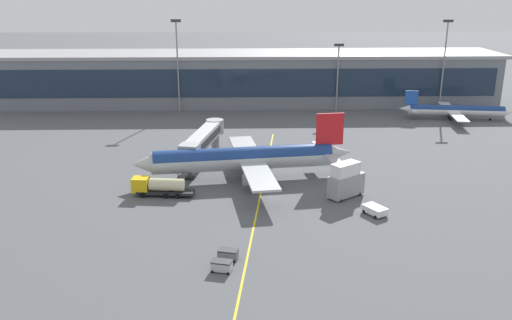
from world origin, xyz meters
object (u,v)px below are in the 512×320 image
object	(u,v)px
commuter_jet_far	(456,110)
catering_lift	(346,180)
pushback_tug	(375,210)
fuel_tanker	(159,186)
baggage_cart_0	(222,266)
main_airliner	(245,158)
baggage_cart_1	(228,254)

from	to	relation	value
commuter_jet_far	catering_lift	bearing A→B (deg)	-126.02
pushback_tug	commuter_jet_far	bearing A→B (deg)	59.69
fuel_tanker	catering_lift	distance (m)	32.63
baggage_cart_0	pushback_tug	bearing A→B (deg)	35.79
main_airliner	commuter_jet_far	size ratio (longest dim) A/B	1.38
fuel_tanker	commuter_jet_far	distance (m)	91.24
pushback_tug	baggage_cart_1	world-z (taller)	baggage_cart_1
baggage_cart_1	catering_lift	bearing A→B (deg)	47.92
main_airliner	fuel_tanker	world-z (taller)	main_airliner
main_airliner	catering_lift	world-z (taller)	main_airliner
commuter_jet_far	pushback_tug	bearing A→B (deg)	-120.31
pushback_tug	commuter_jet_far	size ratio (longest dim) A/B	0.15
fuel_tanker	commuter_jet_far	bearing A→B (deg)	36.61
main_airliner	baggage_cart_1	distance (m)	31.92
catering_lift	pushback_tug	bearing A→B (deg)	-66.42
fuel_tanker	baggage_cart_0	world-z (taller)	fuel_tanker
main_airliner	pushback_tug	bearing A→B (deg)	-39.80
catering_lift	commuter_jet_far	xyz separation A→B (m)	(40.67, 55.95, -0.43)
catering_lift	baggage_cart_1	world-z (taller)	catering_lift
baggage_cart_0	fuel_tanker	bearing A→B (deg)	113.90
main_airliner	fuel_tanker	xyz separation A→B (m)	(-15.15, -8.00, -2.45)
fuel_tanker	commuter_jet_far	xyz separation A→B (m)	(73.24, 54.41, 0.89)
baggage_cart_1	pushback_tug	bearing A→B (deg)	31.45
catering_lift	baggage_cart_1	distance (m)	29.85
pushback_tug	baggage_cart_0	distance (m)	29.74
catering_lift	baggage_cart_0	world-z (taller)	catering_lift
fuel_tanker	baggage_cart_1	distance (m)	26.80
main_airliner	baggage_cart_0	distance (m)	35.06
fuel_tanker	catering_lift	xyz separation A→B (m)	(32.56, -1.54, 1.32)
pushback_tug	catering_lift	size ratio (longest dim) A/B	0.64
pushback_tug	catering_lift	world-z (taller)	catering_lift
fuel_tanker	pushback_tug	distance (m)	37.18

